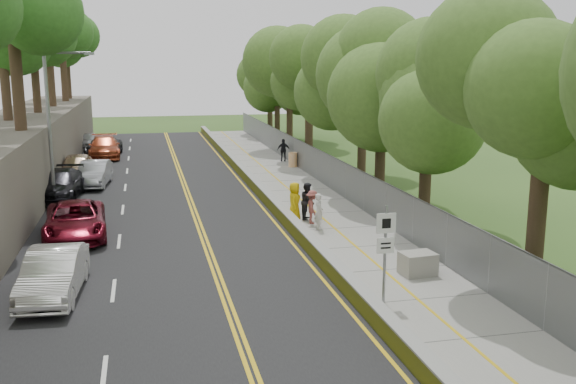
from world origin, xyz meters
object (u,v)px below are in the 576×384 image
(streetlight, at_px, (53,117))
(car_2, at_px, (75,220))
(construction_barrel, at_px, (293,160))
(person_far, at_px, (284,150))
(painter_0, at_px, (294,202))
(signpost, at_px, (385,243))
(car_1, at_px, (53,274))
(concrete_block, at_px, (418,264))

(streetlight, distance_m, car_2, 8.10)
(construction_barrel, height_order, person_far, person_far)
(car_2, relative_size, painter_0, 2.91)
(signpost, relative_size, car_1, 0.68)
(signpost, relative_size, person_far, 1.83)
(streetlight, bearing_deg, concrete_block, -47.14)
(person_far, bearing_deg, painter_0, 86.34)
(construction_barrel, distance_m, car_1, 26.86)
(signpost, height_order, painter_0, signpost)
(streetlight, bearing_deg, signpost, -55.92)
(car_1, xyz_separation_m, car_2, (0.00, 7.18, -0.01))
(concrete_block, distance_m, car_2, 14.46)
(car_1, relative_size, car_2, 0.85)
(car_1, distance_m, car_2, 7.18)
(construction_barrel, xyz_separation_m, painter_0, (-3.55, -15.44, 0.41))
(concrete_block, bearing_deg, car_1, 177.32)
(streetlight, relative_size, signpost, 2.58)
(streetlight, distance_m, construction_barrel, 17.86)
(car_2, bearing_deg, concrete_block, -36.41)
(person_far, bearing_deg, concrete_block, 94.99)
(signpost, bearing_deg, streetlight, 124.08)
(concrete_block, bearing_deg, streetlight, 132.86)
(concrete_block, distance_m, person_far, 26.55)
(car_2, bearing_deg, streetlight, 97.86)
(streetlight, xyz_separation_m, concrete_block, (13.66, -14.72, -4.20))
(construction_barrel, bearing_deg, car_2, -129.47)
(construction_barrel, distance_m, car_2, 20.93)
(streetlight, xyz_separation_m, car_1, (1.46, -14.15, -3.84))
(signpost, xyz_separation_m, construction_barrel, (3.25, 26.20, -1.40))
(signpost, bearing_deg, car_1, 164.10)
(concrete_block, relative_size, car_2, 0.22)
(painter_0, xyz_separation_m, person_far, (3.45, 18.07, -0.08))
(concrete_block, xyz_separation_m, painter_0, (-2.45, 8.46, 0.53))
(signpost, xyz_separation_m, car_2, (-10.05, 10.04, -1.17))
(streetlight, height_order, car_1, streetlight)
(streetlight, xyz_separation_m, construction_barrel, (14.76, 9.18, -4.08))
(painter_0, bearing_deg, streetlight, 81.25)
(concrete_block, height_order, painter_0, painter_0)
(person_far, bearing_deg, signpost, 90.91)
(car_1, bearing_deg, signpost, -12.32)
(streetlight, height_order, car_2, streetlight)
(car_1, relative_size, person_far, 2.72)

